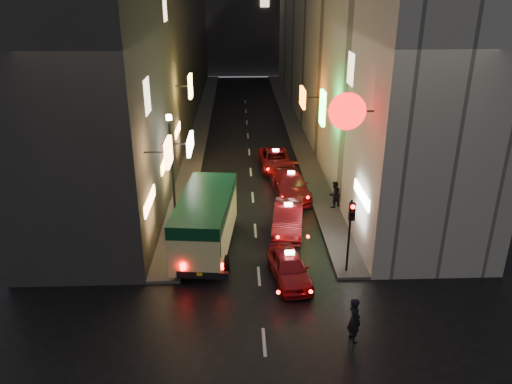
{
  "coord_description": "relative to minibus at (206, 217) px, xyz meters",
  "views": [
    {
      "loc": [
        -0.85,
        -10.84,
        12.27
      ],
      "look_at": [
        0.03,
        13.0,
        2.25
      ],
      "focal_mm": 35.0,
      "sensor_mm": 36.0,
      "label": 1
    }
  ],
  "objects": [
    {
      "name": "taxi_second",
      "position": [
        4.23,
        1.94,
        -0.97
      ],
      "size": [
        2.85,
        5.49,
        1.84
      ],
      "color": "maroon",
      "rests_on": "ground"
    },
    {
      "name": "sidewalk_left",
      "position": [
        -1.77,
        22.95,
        -1.73
      ],
      "size": [
        1.5,
        52.0,
        0.15
      ],
      "primitive_type": "cube",
      "color": "#4E4B48",
      "rests_on": "ground"
    },
    {
      "name": "taxi_far",
      "position": [
        4.27,
        11.54,
        -1.04
      ],
      "size": [
        2.32,
        4.97,
        1.71
      ],
      "color": "maroon",
      "rests_on": "ground"
    },
    {
      "name": "pedestrian_sidewalk",
      "position": [
        7.15,
        4.53,
        -0.75
      ],
      "size": [
        0.8,
        0.73,
        1.81
      ],
      "primitive_type": "imported",
      "rotation": [
        0.0,
        0.0,
        3.71
      ],
      "color": "black",
      "rests_on": "sidewalk_right"
    },
    {
      "name": "pedestrian_crossing",
      "position": [
        5.78,
        -7.05,
        -0.78
      ],
      "size": [
        0.61,
        0.77,
        2.06
      ],
      "primitive_type": "imported",
      "rotation": [
        0.0,
        0.0,
        1.86
      ],
      "color": "black",
      "rests_on": "ground"
    },
    {
      "name": "building_right",
      "position": [
        10.48,
        22.94,
        7.19
      ],
      "size": [
        7.96,
        52.0,
        18.0
      ],
      "color": "#B0AAA1",
      "rests_on": "ground"
    },
    {
      "name": "lamp_post",
      "position": [
        -1.72,
        1.95,
        1.92
      ],
      "size": [
        0.28,
        0.28,
        6.22
      ],
      "color": "black",
      "rests_on": "sidewalk_left"
    },
    {
      "name": "taxi_near",
      "position": [
        3.81,
        -2.86,
        -1.06
      ],
      "size": [
        2.6,
        4.92,
        1.66
      ],
      "color": "maroon",
      "rests_on": "ground"
    },
    {
      "name": "minibus",
      "position": [
        0.0,
        0.0,
        0.0
      ],
      "size": [
        3.01,
        6.87,
        2.86
      ],
      "color": "#E8E691",
      "rests_on": "ground"
    },
    {
      "name": "traffic_light",
      "position": [
        6.48,
        -2.58,
        0.88
      ],
      "size": [
        0.26,
        0.43,
        3.5
      ],
      "color": "black",
      "rests_on": "sidewalk_right"
    },
    {
      "name": "taxi_third",
      "position": [
        4.86,
        6.74,
        -0.98
      ],
      "size": [
        2.49,
        5.37,
        1.83
      ],
      "color": "maroon",
      "rests_on": "ground"
    },
    {
      "name": "sidewalk_right",
      "position": [
        6.73,
        22.95,
        -1.73
      ],
      "size": [
        1.5,
        52.0,
        0.15
      ],
      "primitive_type": "cube",
      "color": "#4E4B48",
      "rests_on": "ground"
    },
    {
      "name": "building_left",
      "position": [
        -5.52,
        22.94,
        7.19
      ],
      "size": [
        7.62,
        52.0,
        18.0
      ],
      "color": "#33302E",
      "rests_on": "ground"
    }
  ]
}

